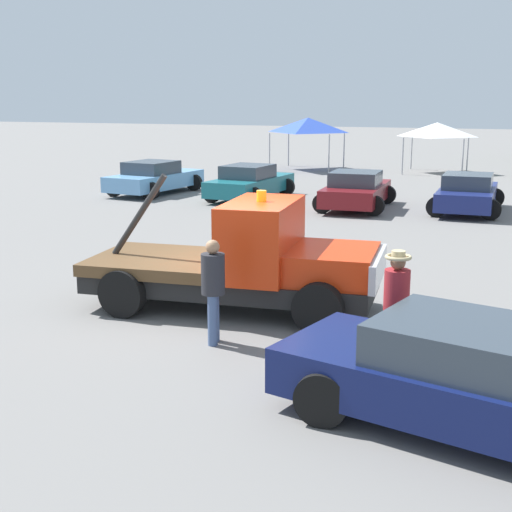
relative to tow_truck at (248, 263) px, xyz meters
name	(u,v)px	position (x,y,z in m)	size (l,w,h in m)	color
ground_plane	(231,308)	(-0.33, -0.03, -0.90)	(160.00, 160.00, 0.00)	slate
tow_truck	(248,263)	(0.00, 0.00, 0.00)	(5.63, 2.68, 2.51)	black
foreground_car	(483,382)	(4.41, -3.74, -0.25)	(5.34, 3.06, 1.34)	#0F194C
person_near_truck	(396,299)	(3.07, -1.90, 0.13)	(0.39, 0.39, 1.75)	#38383D
person_at_hood	(213,284)	(0.16, -1.94, 0.09)	(0.38, 0.38, 1.71)	#475B84
parked_car_skyblue	(154,178)	(-9.49, 13.83, -0.25)	(2.87, 4.74, 1.34)	#669ED1
parked_car_teal	(250,182)	(-5.25, 13.73, -0.25)	(2.67, 4.64, 1.34)	#196670
parked_car_maroon	(356,190)	(-0.86, 12.82, -0.25)	(2.56, 4.33, 1.34)	maroon
parked_car_navy	(467,193)	(2.91, 13.39, -0.25)	(2.39, 4.36, 1.34)	navy
canopy_tent_blue	(308,125)	(-6.42, 25.53, 1.49)	(3.32, 3.32, 2.78)	#9E9EA3
canopy_tent_white	(437,130)	(0.32, 26.21, 1.32)	(3.02, 3.02, 2.59)	#9E9EA3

